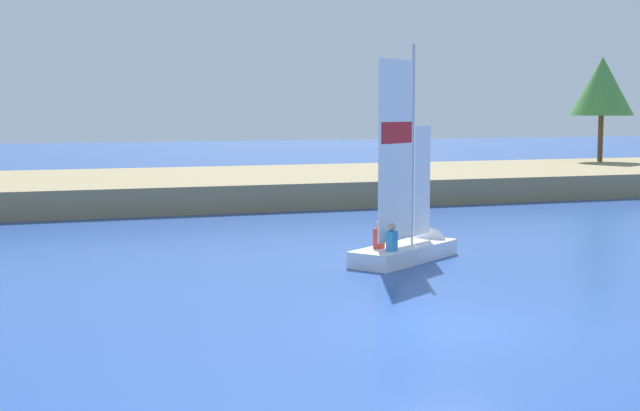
# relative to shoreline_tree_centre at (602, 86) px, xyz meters

# --- Properties ---
(ground_plane) EXTENTS (200.00, 200.00, 0.00)m
(ground_plane) POSITION_rel_shoreline_tree_centre_xyz_m (-24.56, -28.97, -5.37)
(ground_plane) COLOR #234793
(shore_bank) EXTENTS (80.00, 12.29, 1.10)m
(shore_bank) POSITION_rel_shoreline_tree_centre_xyz_m (-24.56, -3.16, -4.82)
(shore_bank) COLOR #897A56
(shore_bank) RESTS_ON ground
(shoreline_tree_centre) EXTENTS (3.59, 3.59, 5.94)m
(shoreline_tree_centre) POSITION_rel_shoreline_tree_centre_xyz_m (0.00, 0.00, 0.00)
(shoreline_tree_centre) COLOR brown
(shoreline_tree_centre) RESTS_ON shore_bank
(sailboat) EXTENTS (4.18, 3.39, 6.14)m
(sailboat) POSITION_rel_shoreline_tree_centre_xyz_m (-21.75, -21.51, -4.85)
(sailboat) COLOR white
(sailboat) RESTS_ON ground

